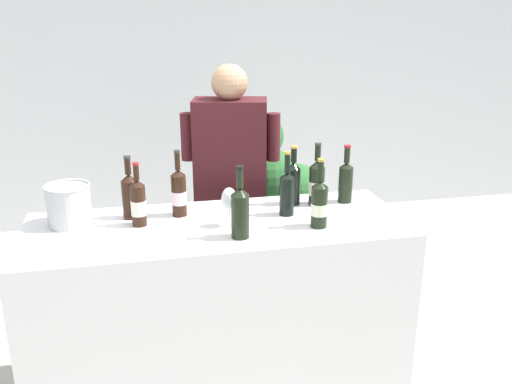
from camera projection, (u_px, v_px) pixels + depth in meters
wall_back at (175, 73)px, 4.90m from camera, size 8.00×0.10×2.80m
counter at (219, 309)px, 2.78m from camera, size 1.86×0.69×0.94m
wine_bottle_0 at (293, 181)px, 2.87m from camera, size 0.07×0.07×0.32m
wine_bottle_1 at (287, 192)px, 2.71m from camera, size 0.07×0.07×0.33m
wine_bottle_2 at (240, 211)px, 2.44m from camera, size 0.08×0.08×0.34m
wine_bottle_3 at (138, 203)px, 2.58m from camera, size 0.07×0.07×0.31m
wine_bottle_4 at (346, 180)px, 2.90m from camera, size 0.08×0.08×0.31m
wine_bottle_5 at (130, 194)px, 2.67m from camera, size 0.08×0.08×0.32m
wine_bottle_6 at (179, 193)px, 2.71m from camera, size 0.08×0.08×0.34m
wine_bottle_7 at (319, 203)px, 2.56m from camera, size 0.08×0.08×0.34m
wine_bottle_8 at (317, 183)px, 2.86m from camera, size 0.08×0.08×0.34m
wine_glass at (229, 200)px, 2.57m from camera, size 0.07×0.07×0.19m
ice_bucket at (69, 205)px, 2.59m from camera, size 0.22×0.22×0.20m
person_server at (231, 204)px, 3.33m from camera, size 0.58×0.33×1.65m
potted_shrub at (271, 190)px, 3.83m from camera, size 0.60×0.61×1.29m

